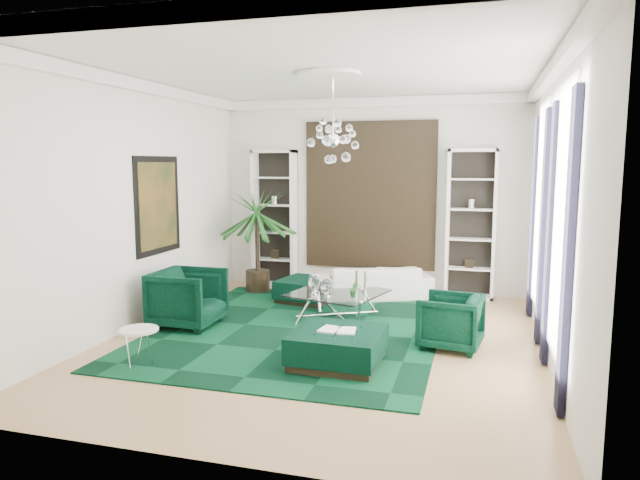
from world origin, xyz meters
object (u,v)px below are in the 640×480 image
(armchair_left, at_px, (188,298))
(armchair_right, at_px, (450,322))
(coffee_table, at_px, (337,306))
(ottoman_side, at_px, (307,291))
(ottoman_front, at_px, (338,348))
(side_table, at_px, (140,348))
(palm, at_px, (257,227))
(sofa, at_px, (373,282))

(armchair_left, xyz_separation_m, armchair_right, (3.99, 0.04, -0.08))
(coffee_table, relative_size, ottoman_side, 1.41)
(ottoman_side, bearing_deg, armchair_right, -36.67)
(armchair_left, relative_size, ottoman_side, 1.05)
(ottoman_side, bearing_deg, armchair_left, -122.78)
(ottoman_front, distance_m, side_table, 2.49)
(coffee_table, xyz_separation_m, side_table, (-1.87, -2.77, 0.01))
(coffee_table, distance_m, palm, 2.75)
(sofa, relative_size, ottoman_side, 2.27)
(ottoman_front, bearing_deg, sofa, 93.51)
(armchair_right, xyz_separation_m, palm, (-3.87, 2.52, 0.92))
(coffee_table, distance_m, ottoman_front, 2.10)
(side_table, bearing_deg, palm, 91.93)
(ottoman_side, height_order, palm, palm)
(palm, bearing_deg, armchair_right, -33.15)
(sofa, distance_m, side_table, 4.90)
(sofa, height_order, palm, palm)
(sofa, bearing_deg, armchair_right, 97.34)
(armchair_left, bearing_deg, ottoman_side, -33.02)
(sofa, xyz_separation_m, palm, (-2.31, -0.08, 0.98))
(coffee_table, distance_m, ottoman_side, 1.31)
(sofa, bearing_deg, coffee_table, 56.38)
(side_table, bearing_deg, ottoman_side, 74.60)
(ottoman_side, relative_size, ottoman_front, 0.86)
(sofa, xyz_separation_m, armchair_left, (-2.43, -2.65, 0.14))
(armchair_right, height_order, ottoman_side, armchair_right)
(sofa, height_order, ottoman_side, sofa)
(armchair_left, height_order, coffee_table, armchair_left)
(sofa, xyz_separation_m, side_table, (-2.16, -4.39, -0.08))
(ottoman_side, bearing_deg, sofa, 28.68)
(sofa, height_order, coffee_table, sofa)
(armchair_left, height_order, ottoman_side, armchair_left)
(ottoman_side, height_order, side_table, side_table)
(armchair_right, relative_size, ottoman_front, 0.75)
(armchair_right, relative_size, ottoman_side, 0.87)
(palm, bearing_deg, ottoman_side, -24.07)
(ottoman_side, relative_size, side_table, 1.93)
(armchair_left, distance_m, palm, 2.70)
(ottoman_front, relative_size, side_table, 2.25)
(armchair_right, relative_size, palm, 0.32)
(armchair_left, distance_m, ottoman_side, 2.44)
(sofa, relative_size, ottoman_front, 1.95)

